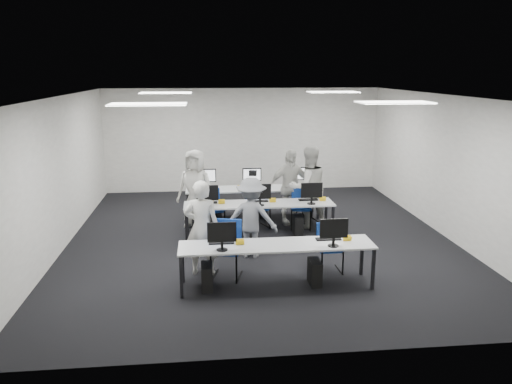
{
  "coord_description": "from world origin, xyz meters",
  "views": [
    {
      "loc": [
        -1.15,
        -10.04,
        3.51
      ],
      "look_at": [
        -0.08,
        0.11,
        1.0
      ],
      "focal_mm": 35.0,
      "sensor_mm": 36.0,
      "label": 1
    }
  ],
  "objects": [
    {
      "name": "student_1",
      "position": [
        1.18,
        0.72,
        0.93
      ],
      "size": [
        1.04,
        0.88,
        1.87
      ],
      "primitive_type": "imported",
      "rotation": [
        0.0,
        0.0,
        3.36
      ],
      "color": "beige",
      "rests_on": "ground"
    },
    {
      "name": "chair_2",
      "position": [
        -0.99,
        0.76,
        0.28
      ],
      "size": [
        0.56,
        0.59,
        0.9
      ],
      "rotation": [
        0.0,
        0.0,
        0.31
      ],
      "color": "navy",
      "rests_on": "ground"
    },
    {
      "name": "equipment_mid",
      "position": [
        -0.19,
        0.18,
        0.36
      ],
      "size": [
        2.91,
        0.41,
        1.19
      ],
      "color": "white",
      "rests_on": "desk_mid"
    },
    {
      "name": "room",
      "position": [
        0.0,
        0.0,
        1.5
      ],
      "size": [
        9.0,
        9.02,
        3.0
      ],
      "color": "black",
      "rests_on": "ground"
    },
    {
      "name": "equipment_front",
      "position": [
        -0.19,
        -2.42,
        0.36
      ],
      "size": [
        2.51,
        0.41,
        1.19
      ],
      "color": "navy",
      "rests_on": "desk_front"
    },
    {
      "name": "chair_0",
      "position": [
        -0.8,
        -1.95,
        0.31
      ],
      "size": [
        0.6,
        0.63,
        0.99
      ],
      "rotation": [
        0.0,
        0.0,
        -0.25
      ],
      "color": "navy",
      "rests_on": "ground"
    },
    {
      "name": "chair_7",
      "position": [
        1.27,
        1.13,
        0.29
      ],
      "size": [
        0.53,
        0.56,
        0.91
      ],
      "rotation": [
        0.0,
        0.0,
        0.19
      ],
      "color": "navy",
      "rests_on": "ground"
    },
    {
      "name": "desk_mid",
      "position": [
        0.0,
        0.2,
        0.68
      ],
      "size": [
        3.2,
        0.7,
        0.73
      ],
      "color": "#B0B3B4",
      "rests_on": "ground"
    },
    {
      "name": "desk_back",
      "position": [
        0.0,
        1.6,
        0.68
      ],
      "size": [
        3.2,
        0.7,
        0.73
      ],
      "color": "#B0B3B4",
      "rests_on": "ground"
    },
    {
      "name": "ceiling_panels",
      "position": [
        0.0,
        0.0,
        2.98
      ],
      "size": [
        5.2,
        4.6,
        0.02
      ],
      "color": "white",
      "rests_on": "room"
    },
    {
      "name": "student_3",
      "position": [
        0.8,
        1.02,
        0.88
      ],
      "size": [
        1.09,
        0.62,
        1.75
      ],
      "primitive_type": "imported",
      "rotation": [
        0.0,
        0.0,
        0.2
      ],
      "color": "beige",
      "rests_on": "ground"
    },
    {
      "name": "handbag",
      "position": [
        -1.1,
        0.26,
        0.86
      ],
      "size": [
        0.36,
        0.28,
        0.27
      ],
      "primitive_type": "ellipsoid",
      "rotation": [
        0.0,
        0.0,
        0.23
      ],
      "color": "#9D8351",
      "rests_on": "desk_mid"
    },
    {
      "name": "student_2",
      "position": [
        -1.36,
        1.07,
        0.89
      ],
      "size": [
        1.01,
        0.85,
        1.77
      ],
      "primitive_type": "imported",
      "rotation": [
        0.0,
        0.0,
        -0.39
      ],
      "color": "beige",
      "rests_on": "ground"
    },
    {
      "name": "chair_1",
      "position": [
        1.03,
        -1.87,
        0.27
      ],
      "size": [
        0.43,
        0.46,
        0.85
      ],
      "rotation": [
        0.0,
        0.0,
        0.03
      ],
      "color": "navy",
      "rests_on": "ground"
    },
    {
      "name": "dslr_camera",
      "position": [
        -0.24,
        -0.83,
        1.6
      ],
      "size": [
        0.18,
        0.21,
        0.1
      ],
      "primitive_type": "cube",
      "rotation": [
        0.0,
        0.0,
        2.88
      ],
      "color": "black",
      "rests_on": "photographer"
    },
    {
      "name": "chair_3",
      "position": [
        0.03,
        0.79,
        0.28
      ],
      "size": [
        0.58,
        0.6,
        0.9
      ],
      "rotation": [
        0.0,
        0.0,
        0.37
      ],
      "color": "navy",
      "rests_on": "ground"
    },
    {
      "name": "student_0",
      "position": [
        -1.22,
        -1.75,
        0.85
      ],
      "size": [
        0.67,
        0.5,
        1.69
      ],
      "primitive_type": "imported",
      "rotation": [
        0.0,
        0.0,
        2.98
      ],
      "color": "beige",
      "rests_on": "ground"
    },
    {
      "name": "photographer",
      "position": [
        -0.28,
        -1.0,
        0.78
      ],
      "size": [
        1.12,
        0.82,
        1.55
      ],
      "primitive_type": "imported",
      "rotation": [
        0.0,
        0.0,
        2.88
      ],
      "color": "gray",
      "rests_on": "ground"
    },
    {
      "name": "chair_4",
      "position": [
        1.01,
        0.66,
        0.3
      ],
      "size": [
        0.54,
        0.57,
        0.94
      ],
      "rotation": [
        0.0,
        0.0,
        -0.18
      ],
      "color": "navy",
      "rests_on": "ground"
    },
    {
      "name": "desk_front",
      "position": [
        0.0,
        -2.4,
        0.68
      ],
      "size": [
        3.2,
        0.7,
        0.73
      ],
      "color": "#B0B3B4",
      "rests_on": "ground"
    },
    {
      "name": "equipment_back",
      "position": [
        0.19,
        1.62,
        0.36
      ],
      "size": [
        2.91,
        0.41,
        1.19
      ],
      "color": "white",
      "rests_on": "desk_back"
    },
    {
      "name": "chair_5",
      "position": [
        -1.06,
        1.03,
        0.29
      ],
      "size": [
        0.51,
        0.55,
        0.93
      ],
      "rotation": [
        0.0,
        0.0,
        0.13
      ],
      "color": "navy",
      "rests_on": "ground"
    },
    {
      "name": "chair_6",
      "position": [
        0.06,
        1.01,
        0.29
      ],
      "size": [
        0.46,
        0.5,
        0.93
      ],
      "rotation": [
        0.0,
        0.0,
        0.01
      ],
      "color": "navy",
      "rests_on": "ground"
    }
  ]
}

